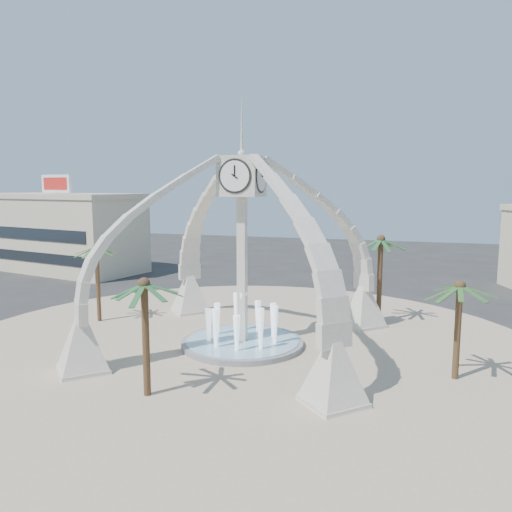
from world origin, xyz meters
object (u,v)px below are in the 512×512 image
(palm_east, at_px, (460,287))
(palm_north, at_px, (381,240))
(clock_tower, at_px, (242,248))
(palm_south, at_px, (144,286))
(fountain, at_px, (242,342))
(palm_west, at_px, (96,248))

(palm_east, height_order, palm_north, palm_north)
(clock_tower, distance_m, palm_south, 9.12)
(fountain, bearing_deg, palm_west, 169.20)
(clock_tower, height_order, fountain, clock_tower)
(palm_east, distance_m, palm_north, 11.62)
(clock_tower, distance_m, fountain, 6.20)
(palm_north, bearing_deg, fountain, -133.06)
(palm_east, distance_m, palm_south, 16.44)
(fountain, height_order, palm_west, palm_west)
(fountain, relative_size, palm_east, 1.36)
(palm_east, bearing_deg, fountain, 171.86)
(palm_north, bearing_deg, palm_south, -119.83)
(palm_north, distance_m, palm_south, 20.22)
(clock_tower, height_order, palm_north, clock_tower)
(palm_north, bearing_deg, palm_west, -163.22)
(palm_north, xyz_separation_m, palm_south, (-10.05, -17.53, -0.74))
(fountain, xyz_separation_m, palm_north, (8.09, 8.66, 6.10))
(fountain, relative_size, palm_south, 1.24)
(palm_south, bearing_deg, clock_tower, 77.57)
(palm_east, height_order, palm_west, palm_west)
(clock_tower, xyz_separation_m, palm_east, (12.90, -1.84, -1.37))
(palm_south, bearing_deg, palm_north, 60.17)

